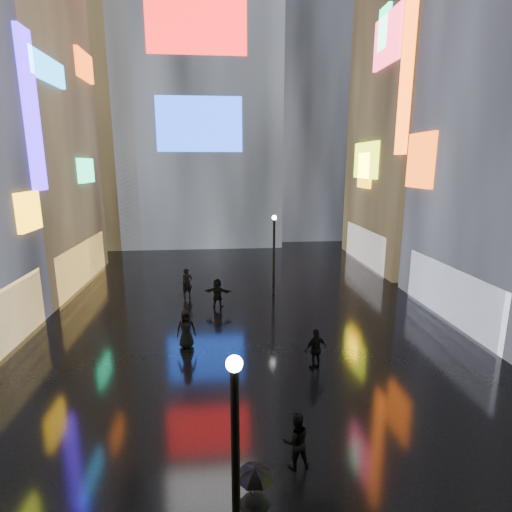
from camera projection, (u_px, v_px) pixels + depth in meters
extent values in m
plane|color=black|center=(244.00, 307.00, 23.93)|extent=(140.00, 140.00, 0.00)
cube|color=#FFA60C|center=(29.00, 212.00, 19.95)|extent=(0.25, 2.24, 1.94)
cube|color=#3314FF|center=(31.00, 112.00, 20.46)|extent=(0.25, 1.40, 8.00)
cube|color=#FFC659|center=(83.00, 263.00, 28.40)|extent=(0.20, 10.00, 3.00)
cube|color=#1BF698|center=(86.00, 171.00, 28.74)|extent=(0.25, 3.00, 1.71)
cube|color=#1A9BFF|center=(46.00, 69.00, 22.40)|extent=(0.25, 4.84, 1.37)
cube|color=#FF520C|center=(84.00, 66.00, 28.90)|extent=(0.25, 3.32, 1.94)
cube|color=white|center=(450.00, 294.00, 21.69)|extent=(0.20, 9.00, 3.00)
cube|color=#FF520C|center=(421.00, 161.00, 24.07)|extent=(0.25, 2.99, 3.26)
cube|color=#FF520C|center=(406.00, 74.00, 25.63)|extent=(0.25, 1.40, 10.00)
cube|color=black|center=(434.00, 92.00, 31.92)|extent=(10.00, 12.00, 28.00)
cube|color=white|center=(365.00, 246.00, 34.30)|extent=(0.20, 9.00, 3.00)
cube|color=#DBFF19|center=(366.00, 160.00, 32.97)|extent=(0.25, 4.92, 2.91)
cube|color=#FF3257|center=(387.00, 39.00, 28.35)|extent=(0.25, 4.36, 3.46)
cube|color=#FFA60C|center=(365.00, 171.00, 33.27)|extent=(0.25, 2.63, 2.87)
cube|color=#1BF698|center=(384.00, 28.00, 28.81)|extent=(0.25, 1.69, 2.90)
cube|color=black|center=(200.00, 42.00, 42.19)|extent=(16.00, 14.00, 42.00)
cube|color=#FF1414|center=(196.00, 18.00, 35.31)|extent=(9.00, 0.20, 6.00)
cube|color=#194CFF|center=(199.00, 124.00, 37.34)|extent=(8.00, 0.20, 5.00)
cube|color=black|center=(306.00, 87.00, 46.13)|extent=(12.00, 12.00, 34.00)
cube|color=black|center=(94.00, 118.00, 41.06)|extent=(10.00, 10.00, 26.00)
cylinder|color=black|center=(236.00, 489.00, 7.41)|extent=(0.16, 0.16, 5.00)
sphere|color=white|center=(234.00, 364.00, 6.84)|extent=(0.30, 0.30, 0.30)
cylinder|color=black|center=(274.00, 257.00, 25.93)|extent=(0.16, 0.16, 5.00)
sphere|color=white|center=(274.00, 218.00, 25.35)|extent=(0.30, 0.30, 0.30)
imported|color=black|center=(296.00, 440.00, 11.17)|extent=(0.88, 0.73, 1.67)
imported|color=black|center=(316.00, 349.00, 16.57)|extent=(1.12, 0.75, 1.76)
imported|color=black|center=(186.00, 329.00, 18.49)|extent=(0.96, 0.69, 1.82)
imported|color=black|center=(218.00, 293.00, 23.72)|extent=(1.72, 0.90, 1.77)
imported|color=black|center=(187.00, 283.00, 25.46)|extent=(0.83, 0.71, 1.91)
imported|color=black|center=(255.00, 481.00, 8.09)|extent=(0.83, 0.83, 0.68)
imported|color=black|center=(185.00, 302.00, 18.19)|extent=(1.30, 1.30, 0.85)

